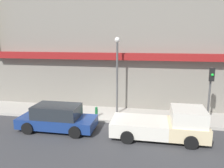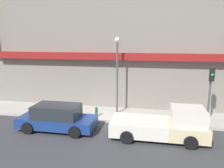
# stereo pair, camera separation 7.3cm
# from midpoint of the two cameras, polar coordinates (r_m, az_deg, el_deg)

# --- Properties ---
(ground_plane) EXTENTS (80.00, 80.00, 0.00)m
(ground_plane) POSITION_cam_midpoint_polar(r_m,az_deg,el_deg) (14.66, -3.31, -9.94)
(ground_plane) COLOR #38383A
(sidewalk) EXTENTS (36.00, 2.85, 0.18)m
(sidewalk) POSITION_cam_midpoint_polar(r_m,az_deg,el_deg) (15.93, -2.09, -7.80)
(sidewalk) COLOR #ADA89E
(sidewalk) RESTS_ON ground
(building) EXTENTS (19.80, 3.80, 9.94)m
(building) POSITION_cam_midpoint_polar(r_m,az_deg,el_deg) (17.90, -0.19, 8.88)
(building) COLOR gray
(building) RESTS_ON ground
(pickup_truck) EXTENTS (5.16, 2.28, 1.78)m
(pickup_truck) POSITION_cam_midpoint_polar(r_m,az_deg,el_deg) (12.51, 13.53, -10.31)
(pickup_truck) COLOR beige
(pickup_truck) RESTS_ON ground
(parked_car) EXTENTS (4.62, 2.05, 1.54)m
(parked_car) POSITION_cam_midpoint_polar(r_m,az_deg,el_deg) (13.67, -14.26, -8.57)
(parked_car) COLOR navy
(parked_car) RESTS_ON ground
(fire_hydrant) EXTENTS (0.19, 0.19, 0.70)m
(fire_hydrant) POSITION_cam_midpoint_polar(r_m,az_deg,el_deg) (15.08, -4.24, -7.22)
(fire_hydrant) COLOR #196633
(fire_hydrant) RESTS_ON sidewalk
(street_lamp) EXTENTS (0.36, 0.36, 5.35)m
(street_lamp) POSITION_cam_midpoint_polar(r_m,az_deg,el_deg) (15.02, 1.21, 4.55)
(street_lamp) COLOR #4C4C4C
(street_lamp) RESTS_ON sidewalk
(traffic_light) EXTENTS (0.28, 0.42, 3.53)m
(traffic_light) POSITION_cam_midpoint_polar(r_m,az_deg,el_deg) (14.55, 24.21, -0.40)
(traffic_light) COLOR #4C4C4C
(traffic_light) RESTS_ON sidewalk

